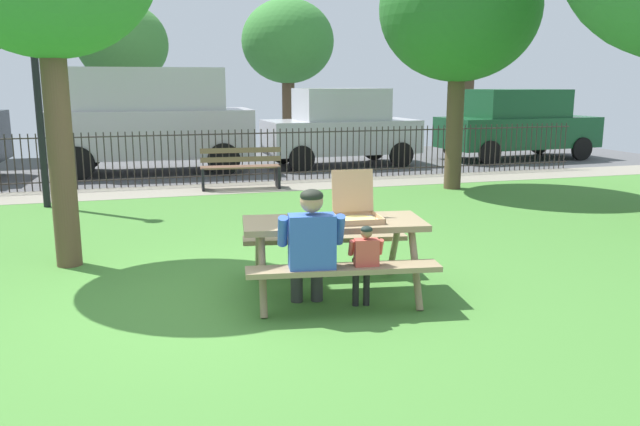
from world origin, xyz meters
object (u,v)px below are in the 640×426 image
at_px(lamp_post_walkway, 34,51).
at_px(far_tree_right, 469,44).
at_px(parked_car_center, 151,118).
at_px(parked_car_right, 341,127).
at_px(child_at_table, 365,259).
at_px(pizza_box_open, 357,211).
at_px(adult_at_table, 311,245).
at_px(tree_midground_left, 459,9).
at_px(picnic_table_foreground, 334,237).
at_px(far_tree_center, 123,45).
at_px(far_tree_midright, 288,42).
at_px(parked_car_far_right, 517,123).
at_px(park_bench_center, 241,169).

bearing_deg(lamp_post_walkway, far_tree_right, 34.63).
bearing_deg(parked_car_center, parked_car_right, 0.00).
height_order(child_at_table, far_tree_right, far_tree_right).
distance_m(pizza_box_open, adult_at_table, 0.75).
relative_size(adult_at_table, parked_car_center, 0.25).
bearing_deg(pizza_box_open, lamp_post_walkway, 121.67).
distance_m(tree_midground_left, far_tree_right, 10.67).
bearing_deg(picnic_table_foreground, far_tree_center, 97.82).
height_order(picnic_table_foreground, far_tree_midright, far_tree_midright).
height_order(parked_car_center, parked_car_far_right, parked_car_center).
distance_m(pizza_box_open, tree_midground_left, 7.49).
bearing_deg(tree_midground_left, pizza_box_open, -125.76).
distance_m(parked_car_right, far_tree_midright, 5.64).
bearing_deg(pizza_box_open, far_tree_right, 57.56).
distance_m(picnic_table_foreground, far_tree_right, 17.98).
distance_m(child_at_table, tree_midground_left, 8.07).
height_order(picnic_table_foreground, child_at_table, child_at_table).
distance_m(picnic_table_foreground, parked_car_far_right, 12.93).
bearing_deg(far_tree_midright, pizza_box_open, -100.93).
height_order(park_bench_center, far_tree_center, far_tree_center).
bearing_deg(child_at_table, parked_car_far_right, 51.05).
xyz_separation_m(far_tree_midright, far_tree_right, (6.59, 0.00, 0.05)).
xyz_separation_m(adult_at_table, parked_car_far_right, (8.83, 10.21, 0.35)).
relative_size(park_bench_center, lamp_post_walkway, 0.37).
bearing_deg(far_tree_midright, park_bench_center, -110.01).
bearing_deg(parked_car_right, parked_car_center, -180.00).
height_order(tree_midground_left, far_tree_right, tree_midground_left).
height_order(pizza_box_open, far_tree_midright, far_tree_midright).
bearing_deg(adult_at_table, park_bench_center, 85.83).
relative_size(pizza_box_open, parked_car_right, 0.13).
xyz_separation_m(adult_at_table, child_at_table, (0.50, -0.10, -0.15)).
bearing_deg(far_tree_midright, parked_car_far_right, -43.57).
relative_size(pizza_box_open, far_tree_right, 0.11).
bearing_deg(far_tree_midright, tree_midground_left, -82.47).
xyz_separation_m(child_at_table, far_tree_right, (9.57, 15.42, 2.94)).
bearing_deg(far_tree_center, parked_car_far_right, -25.89).
bearing_deg(adult_at_table, child_at_table, -11.73).
bearing_deg(tree_midground_left, far_tree_right, 59.74).
height_order(far_tree_center, far_tree_right, far_tree_right).
relative_size(lamp_post_walkway, tree_midground_left, 0.88).
relative_size(tree_midground_left, parked_car_center, 1.04).
bearing_deg(far_tree_right, tree_midground_left, -120.26).
xyz_separation_m(parked_car_center, far_tree_center, (-0.57, 5.10, 1.92)).
bearing_deg(pizza_box_open, parked_car_far_right, 49.93).
distance_m(pizza_box_open, parked_car_far_right, 12.80).
bearing_deg(child_at_table, tree_midground_left, 55.96).
height_order(picnic_table_foreground, park_bench_center, park_bench_center).
bearing_deg(park_bench_center, picnic_table_foreground, -91.38).
xyz_separation_m(adult_at_table, park_bench_center, (0.53, 7.24, -0.24)).
bearing_deg(parked_car_far_right, lamp_post_walkway, -161.64).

